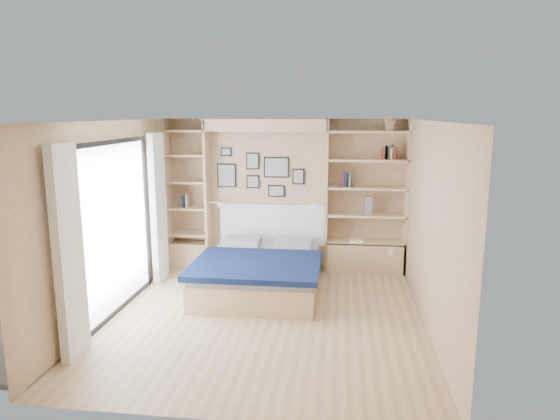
# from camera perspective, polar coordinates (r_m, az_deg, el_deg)

# --- Properties ---
(ground) EXTENTS (4.50, 4.50, 0.00)m
(ground) POSITION_cam_1_polar(r_m,az_deg,el_deg) (6.61, -1.63, -12.07)
(ground) COLOR tan
(ground) RESTS_ON ground
(room_shell) EXTENTS (4.50, 4.50, 4.50)m
(room_shell) POSITION_cam_1_polar(r_m,az_deg,el_deg) (7.79, -2.80, -0.19)
(room_shell) COLOR tan
(room_shell) RESTS_ON ground
(bed) EXTENTS (1.79, 2.35, 1.07)m
(bed) POSITION_cam_1_polar(r_m,az_deg,el_deg) (7.47, -2.23, -6.99)
(bed) COLOR tan
(bed) RESTS_ON ground
(photo_gallery) EXTENTS (1.48, 0.02, 0.82)m
(photo_gallery) POSITION_cam_1_polar(r_m,az_deg,el_deg) (8.40, -2.46, 4.28)
(photo_gallery) COLOR black
(photo_gallery) RESTS_ON ground
(reading_lamps) EXTENTS (1.92, 0.12, 0.15)m
(reading_lamps) POSITION_cam_1_polar(r_m,az_deg,el_deg) (8.24, -1.65, 0.60)
(reading_lamps) COLOR silver
(reading_lamps) RESTS_ON ground
(shelf_decor) EXTENTS (3.51, 0.23, 2.03)m
(shelf_decor) POSITION_cam_1_polar(r_m,az_deg,el_deg) (8.13, 8.09, 4.53)
(shelf_decor) COLOR #A51E1E
(shelf_decor) RESTS_ON ground
(deck) EXTENTS (3.20, 4.00, 0.05)m
(deck) POSITION_cam_1_polar(r_m,az_deg,el_deg) (7.96, -28.59, -9.39)
(deck) COLOR brown
(deck) RESTS_ON ground
(deck_chair) EXTENTS (0.60, 0.85, 0.79)m
(deck_chair) POSITION_cam_1_polar(r_m,az_deg,el_deg) (7.66, -24.20, -6.78)
(deck_chair) COLOR tan
(deck_chair) RESTS_ON ground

